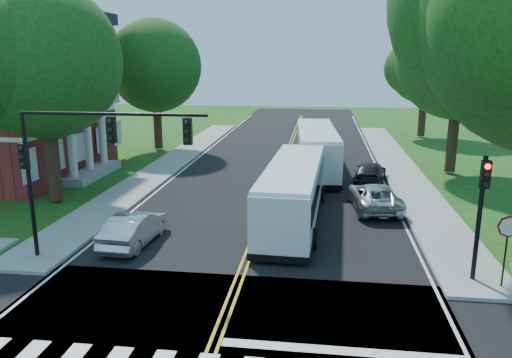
% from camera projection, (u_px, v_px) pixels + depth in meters
% --- Properties ---
extents(road, '(14.00, 96.00, 0.01)m').
position_uv_depth(road, '(273.00, 190.00, 29.71)').
color(road, black).
rests_on(road, ground).
extents(center_line, '(0.36, 70.00, 0.01)m').
position_uv_depth(center_line, '(279.00, 175.00, 33.56)').
color(center_line, gold).
rests_on(center_line, road).
extents(edge_line_w, '(0.12, 70.00, 0.01)m').
position_uv_depth(edge_line_w, '(181.00, 172.00, 34.43)').
color(edge_line_w, silver).
rests_on(edge_line_w, road).
extents(edge_line_e, '(0.12, 70.00, 0.01)m').
position_uv_depth(edge_line_e, '(382.00, 178.00, 32.69)').
color(edge_line_e, silver).
rests_on(edge_line_e, road).
extents(stop_bar, '(6.60, 0.40, 0.01)m').
position_uv_depth(stop_bar, '(342.00, 351.00, 13.47)').
color(stop_bar, silver).
rests_on(stop_bar, road).
extents(sidewalk_nw, '(2.60, 40.00, 0.15)m').
position_uv_depth(sidewalk_nw, '(172.00, 162.00, 37.49)').
color(sidewalk_nw, gray).
rests_on(sidewalk_nw, ground).
extents(sidewalk_ne, '(2.60, 40.00, 0.15)m').
position_uv_depth(sidewalk_ne, '(399.00, 168.00, 35.38)').
color(sidewalk_ne, gray).
rests_on(sidewalk_ne, ground).
extents(tree_west_near, '(8.00, 8.00, 11.40)m').
position_uv_depth(tree_west_near, '(43.00, 61.00, 25.53)').
color(tree_west_near, '#371F16').
rests_on(tree_west_near, ground).
extents(tree_west_far, '(7.60, 7.60, 10.67)m').
position_uv_depth(tree_west_far, '(155.00, 66.00, 41.00)').
color(tree_west_far, '#371F16').
rests_on(tree_west_far, ground).
extents(tree_east_mid, '(8.40, 8.40, 11.93)m').
position_uv_depth(tree_east_mid, '(460.00, 55.00, 32.15)').
color(tree_east_mid, '#371F16').
rests_on(tree_east_mid, ground).
extents(tree_east_far, '(7.20, 7.20, 10.34)m').
position_uv_depth(tree_east_far, '(426.00, 66.00, 47.66)').
color(tree_east_far, '#371F16').
rests_on(tree_east_far, ground).
extents(signal_nw, '(7.15, 0.46, 5.66)m').
position_uv_depth(signal_nw, '(84.00, 151.00, 18.27)').
color(signal_nw, black).
rests_on(signal_nw, ground).
extents(signal_ne, '(0.30, 0.46, 4.40)m').
position_uv_depth(signal_ne, '(481.00, 202.00, 16.83)').
color(signal_ne, black).
rests_on(signal_ne, ground).
extents(stop_sign, '(0.76, 0.08, 2.53)m').
position_uv_depth(stop_sign, '(508.00, 234.00, 16.51)').
color(stop_sign, black).
rests_on(stop_sign, ground).
extents(bus_lead, '(3.02, 11.10, 2.84)m').
position_uv_depth(bus_lead, '(293.00, 191.00, 23.75)').
color(bus_lead, silver).
rests_on(bus_lead, road).
extents(bus_follow, '(3.34, 11.68, 2.98)m').
position_uv_depth(bus_follow, '(317.00, 149.00, 34.31)').
color(bus_follow, silver).
rests_on(bus_follow, road).
extents(hatchback, '(1.73, 4.28, 1.38)m').
position_uv_depth(hatchback, '(134.00, 228.00, 21.03)').
color(hatchback, silver).
rests_on(hatchback, road).
extents(suv, '(2.71, 5.11, 1.37)m').
position_uv_depth(suv, '(374.00, 197.00, 25.84)').
color(suv, silver).
rests_on(suv, road).
extents(dark_sedan, '(2.51, 4.59, 1.26)m').
position_uv_depth(dark_sedan, '(370.00, 172.00, 31.47)').
color(dark_sedan, black).
rests_on(dark_sedan, road).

